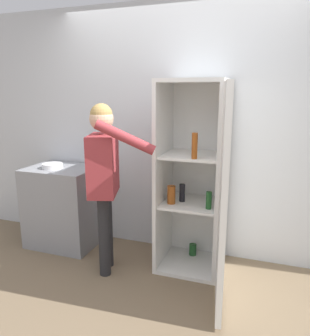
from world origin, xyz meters
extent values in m
plane|color=#7A664C|center=(0.00, 0.00, 0.00)|extent=(12.00, 12.00, 0.00)
cube|color=silver|center=(0.00, 0.98, 1.27)|extent=(7.00, 0.06, 2.55)
cube|color=white|center=(0.22, 0.64, 0.02)|extent=(0.59, 0.58, 0.04)
cube|color=white|center=(0.22, 0.64, 1.78)|extent=(0.59, 0.58, 0.04)
cube|color=white|center=(0.22, 0.91, 0.90)|extent=(0.59, 0.03, 1.72)
cube|color=white|center=(-0.06, 0.64, 0.90)|extent=(0.04, 0.58, 1.72)
cube|color=white|center=(0.50, 0.64, 0.90)|extent=(0.03, 0.58, 1.72)
cube|color=white|center=(0.22, 0.64, 0.65)|extent=(0.52, 0.51, 0.02)
cube|color=white|center=(0.22, 0.64, 1.11)|extent=(0.52, 0.51, 0.02)
cube|color=white|center=(0.59, 0.06, 0.90)|extent=(0.14, 0.59, 1.72)
cylinder|color=black|center=(0.13, 0.63, 0.74)|extent=(0.05, 0.05, 0.17)
cylinder|color=#1E5123|center=(0.41, 0.51, 0.74)|extent=(0.05, 0.05, 0.16)
cylinder|color=#9E4C19|center=(0.05, 0.54, 0.74)|extent=(0.08, 0.08, 0.17)
cylinder|color=#1E5123|center=(0.22, 0.78, 0.09)|extent=(0.07, 0.07, 0.12)
cylinder|color=#9E4C19|center=(0.28, 0.43, 1.24)|extent=(0.05, 0.05, 0.22)
cylinder|color=#262628|center=(-0.54, 0.37, 0.38)|extent=(0.11, 0.11, 0.77)
cylinder|color=#262628|center=(-0.49, 0.21, 0.38)|extent=(0.11, 0.11, 0.77)
cube|color=#9E3338|center=(-0.52, 0.29, 1.04)|extent=(0.35, 0.46, 0.55)
sphere|color=#DBAD89|center=(-0.52, 0.29, 1.45)|extent=(0.21, 0.21, 0.21)
sphere|color=#AD894C|center=(-0.52, 0.29, 1.49)|extent=(0.19, 0.19, 0.19)
cylinder|color=#9E3338|center=(-0.59, 0.51, 1.01)|extent=(0.08, 0.08, 0.51)
cylinder|color=#9E3338|center=(-0.23, 0.14, 1.32)|extent=(0.50, 0.23, 0.29)
cube|color=gray|center=(-1.23, 0.65, 0.44)|extent=(0.74, 0.57, 0.88)
cylinder|color=white|center=(-1.30, 0.59, 0.91)|extent=(0.22, 0.22, 0.05)
camera|label=1|loc=(0.88, -2.27, 1.69)|focal=35.00mm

